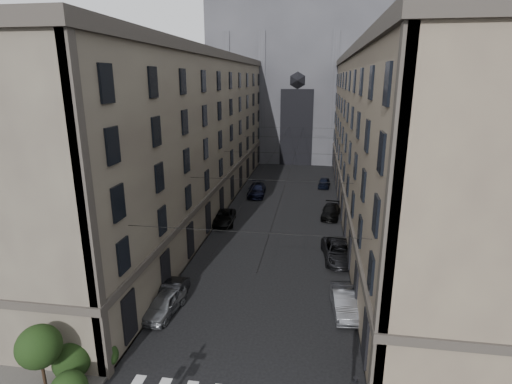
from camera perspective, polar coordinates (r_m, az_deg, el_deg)
The scene contains 15 objects.
sidewalk_left at distance 51.33m, azimuth -7.97°, elevation -2.13°, with size 7.00×80.00×0.15m, color #383533.
sidewalk_right at distance 49.75m, azimuth 15.95°, elevation -3.19°, with size 7.00×80.00×0.15m, color #383533.
building_left at distance 50.21m, azimuth -11.63°, elevation 8.16°, with size 13.60×60.60×18.85m.
building_right at distance 48.13m, azimuth 20.29°, elevation 7.18°, with size 13.60×60.60×18.85m.
gothic_tower at distance 85.77m, azimuth 6.40°, elevation 17.14°, with size 35.00×23.00×58.00m.
shrub_cluster at distance 24.52m, azimuth -25.92°, elevation -20.86°, with size 3.90×4.40×3.90m.
tram_wires at distance 47.28m, azimuth 3.92°, elevation 5.41°, with size 14.00×60.00×0.43m.
car_left_near at distance 29.51m, azimuth -12.95°, elevation -15.29°, with size 1.78×4.43×1.51m, color slate.
car_left_midnear at distance 30.63m, azimuth -11.99°, elevation -14.08°, with size 1.50×4.30×1.42m, color black.
car_left_midfar at distance 45.31m, azimuth -4.61°, elevation -3.64°, with size 2.37×5.15×1.43m, color black.
car_left_far at distance 55.92m, azimuth 0.11°, elevation 0.33°, with size 2.27×5.59×1.62m, color black.
car_right_near at distance 29.62m, azimuth 12.50°, elevation -15.11°, with size 1.62×4.66×1.54m, color slate.
car_right_midnear at distance 37.11m, azimuth 11.73°, elevation -8.32°, with size 2.71×5.87×1.63m, color black.
car_right_midfar at distance 47.97m, azimuth 10.62°, elevation -2.75°, with size 1.98×4.88×1.42m, color black.
car_right_far at distance 61.04m, azimuth 9.69°, elevation 1.32°, with size 1.63×4.06×1.38m, color black.
Camera 1 is at (3.80, -10.71, 15.85)m, focal length 28.00 mm.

